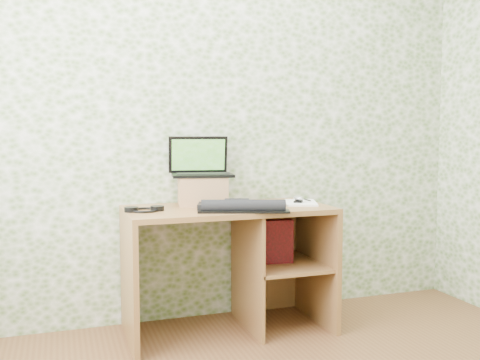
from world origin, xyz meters
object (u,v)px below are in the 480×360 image
object	(u,v)px
riser	(202,191)
notepad	(301,203)
keyboard	(240,206)
desk	(239,250)
laptop	(201,167)

from	to	relation	value
riser	notepad	xyz separation A→B (m)	(0.59, -0.15, -0.08)
keyboard	notepad	world-z (taller)	keyboard
riser	keyboard	bearing A→B (deg)	-66.73
desk	notepad	world-z (taller)	notepad
desk	laptop	bearing A→B (deg)	141.56
notepad	keyboard	bearing A→B (deg)	-140.18
desk	notepad	xyz separation A→B (m)	(0.39, -0.04, 0.28)
riser	notepad	distance (m)	0.61
riser	laptop	xyz separation A→B (m)	(0.00, 0.04, 0.14)
desk	riser	distance (m)	0.42
laptop	notepad	bearing A→B (deg)	-8.86
keyboard	laptop	bearing A→B (deg)	129.11
desk	riser	world-z (taller)	riser
notepad	riser	bearing A→B (deg)	-174.08
keyboard	notepad	size ratio (longest dim) A/B	1.92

